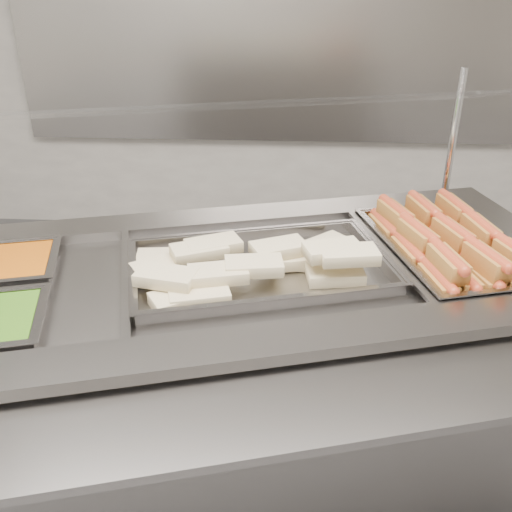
# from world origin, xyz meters

# --- Properties ---
(back_panel) EXTENTS (3.00, 0.04, 1.20)m
(back_panel) POSITION_xyz_m (0.00, 2.45, 1.20)
(back_panel) COLOR gray
(back_panel) RESTS_ON ground
(steam_counter) EXTENTS (1.96, 1.25, 0.87)m
(steam_counter) POSITION_xyz_m (-0.02, 0.30, 0.43)
(steam_counter) COLOR gray
(steam_counter) RESTS_ON ground
(tray_rail) EXTENTS (1.74, 0.78, 0.05)m
(tray_rail) POSITION_xyz_m (0.11, -0.18, 0.82)
(tray_rail) COLOR gray
(tray_rail) RESTS_ON steam_counter
(sneeze_guard) EXTENTS (1.61, 0.69, 0.43)m
(sneeze_guard) POSITION_xyz_m (-0.07, 0.50, 1.22)
(sneeze_guard) COLOR silver
(sneeze_guard) RESTS_ON steam_counter
(pan_hotdogs) EXTENTS (0.46, 0.60, 0.10)m
(pan_hotdogs) POSITION_xyz_m (0.57, 0.46, 0.83)
(pan_hotdogs) COLOR gray
(pan_hotdogs) RESTS_ON steam_counter
(pan_wraps) EXTENTS (0.74, 0.55, 0.07)m
(pan_wraps) POSITION_xyz_m (0.04, 0.32, 0.84)
(pan_wraps) COLOR gray
(pan_wraps) RESTS_ON steam_counter
(hotdogs_in_buns) EXTENTS (0.38, 0.54, 0.11)m
(hotdogs_in_buns) POSITION_xyz_m (0.55, 0.45, 0.88)
(hotdogs_in_buns) COLOR brown
(hotdogs_in_buns) RESTS_ON pan_hotdogs
(tortilla_wraps) EXTENTS (0.65, 0.45, 0.09)m
(tortilla_wraps) POSITION_xyz_m (0.02, 0.29, 0.88)
(tortilla_wraps) COLOR #CDBC89
(tortilla_wraps) RESTS_ON pan_wraps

